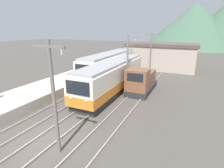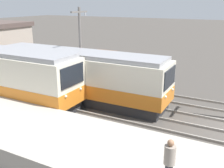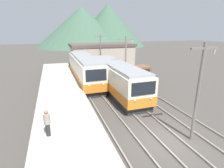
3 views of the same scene
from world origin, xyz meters
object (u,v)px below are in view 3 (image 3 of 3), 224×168
(catenary_mast_far, at_px, (101,51))
(catenary_mast_near, at_px, (198,90))
(commuter_train_center, at_px, (116,78))
(catenary_mast_mid, at_px, (126,61))
(person_on_platform, at_px, (47,122))
(shunting_locomotive, at_px, (133,77))
(commuter_train_left, at_px, (85,70))

(catenary_mast_far, bearing_deg, catenary_mast_near, -90.00)
(catenary_mast_far, bearing_deg, commuter_train_center, -97.02)
(catenary_mast_mid, bearing_deg, person_on_platform, -133.57)
(catenary_mast_far, bearing_deg, person_on_platform, -113.31)
(catenary_mast_mid, bearing_deg, shunting_locomotive, 27.90)
(commuter_train_left, xyz_separation_m, commuter_train_center, (2.80, -5.16, -0.09))
(commuter_train_center, bearing_deg, catenary_mast_mid, 23.12)
(commuter_train_left, xyz_separation_m, catenary_mast_near, (4.31, -16.12, 1.81))
(commuter_train_center, height_order, catenary_mast_mid, catenary_mast_mid)
(commuter_train_center, relative_size, person_on_platform, 8.14)
(commuter_train_left, bearing_deg, shunting_locomotive, -32.69)
(catenary_mast_near, bearing_deg, catenary_mast_far, 90.00)
(commuter_train_left, relative_size, catenary_mast_mid, 2.11)
(catenary_mast_mid, bearing_deg, commuter_train_center, -156.88)
(catenary_mast_far, height_order, person_on_platform, catenary_mast_far)
(commuter_train_left, relative_size, commuter_train_center, 1.00)
(catenary_mast_near, relative_size, catenary_mast_mid, 1.00)
(catenary_mast_far, bearing_deg, commuter_train_left, -121.26)
(catenary_mast_near, relative_size, catenary_mast_far, 1.00)
(catenary_mast_near, bearing_deg, shunting_locomotive, 83.14)
(shunting_locomotive, height_order, catenary_mast_far, catenary_mast_far)
(catenary_mast_mid, relative_size, person_on_platform, 3.86)
(person_on_platform, bearing_deg, commuter_train_left, 71.10)
(shunting_locomotive, height_order, catenary_mast_near, catenary_mast_near)
(commuter_train_center, distance_m, person_on_platform, 11.78)
(catenary_mast_near, relative_size, person_on_platform, 3.86)
(commuter_train_left, height_order, catenary_mast_mid, catenary_mast_mid)
(commuter_train_center, bearing_deg, shunting_locomotive, 25.54)
(commuter_train_left, bearing_deg, catenary_mast_far, 58.74)
(catenary_mast_mid, bearing_deg, commuter_train_left, 133.68)
(shunting_locomotive, xyz_separation_m, catenary_mast_near, (-1.49, -12.40, 2.36))
(catenary_mast_mid, bearing_deg, catenary_mast_far, 90.00)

